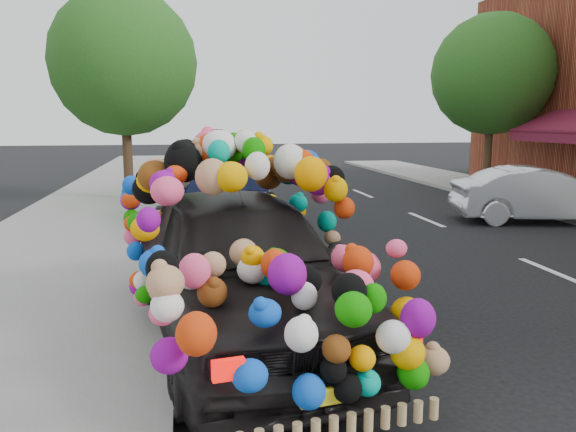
% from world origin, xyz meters
% --- Properties ---
extents(ground, '(100.00, 100.00, 0.00)m').
position_xyz_m(ground, '(0.00, 0.00, 0.00)').
color(ground, black).
rests_on(ground, ground).
extents(sidewalk, '(4.00, 60.00, 0.12)m').
position_xyz_m(sidewalk, '(-4.30, 0.00, 0.06)').
color(sidewalk, gray).
rests_on(sidewalk, ground).
extents(kerb, '(0.15, 60.00, 0.13)m').
position_xyz_m(kerb, '(-2.35, 0.00, 0.07)').
color(kerb, gray).
rests_on(kerb, ground).
extents(lane_markings, '(6.00, 50.00, 0.01)m').
position_xyz_m(lane_markings, '(3.60, 0.00, 0.01)').
color(lane_markings, silver).
rests_on(lane_markings, ground).
extents(tree_near_sidewalk, '(4.20, 4.20, 6.13)m').
position_xyz_m(tree_near_sidewalk, '(-3.80, 9.50, 4.02)').
color(tree_near_sidewalk, '#332114').
rests_on(tree_near_sidewalk, ground).
extents(tree_far_b, '(4.00, 4.00, 5.90)m').
position_xyz_m(tree_far_b, '(8.00, 10.00, 3.89)').
color(tree_far_b, '#332114').
rests_on(tree_far_b, ground).
extents(plush_art_car, '(3.03, 5.37, 2.31)m').
position_xyz_m(plush_art_car, '(-1.58, -1.64, 1.20)').
color(plush_art_car, black).
rests_on(plush_art_car, ground).
extents(navy_sedan, '(2.40, 5.31, 1.51)m').
position_xyz_m(navy_sedan, '(-1.26, 4.60, 0.75)').
color(navy_sedan, black).
rests_on(navy_sedan, ground).
extents(silver_hatchback, '(4.19, 2.25, 1.31)m').
position_xyz_m(silver_hatchback, '(6.10, 4.22, 0.66)').
color(silver_hatchback, silver).
rests_on(silver_hatchback, ground).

